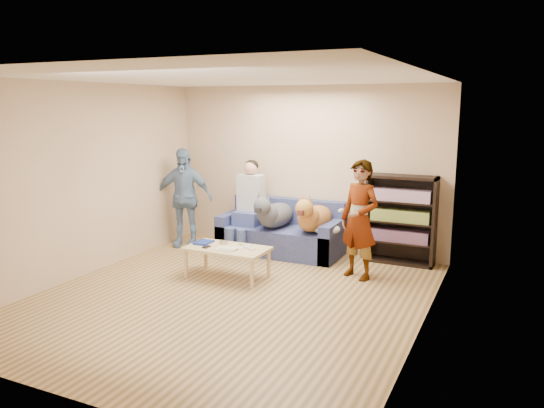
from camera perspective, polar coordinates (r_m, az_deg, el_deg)
The scene contains 27 objects.
ground at distance 6.55m, azimuth -4.53°, elevation -9.99°, with size 5.00×5.00×0.00m, color brown.
ceiling at distance 6.13m, azimuth -4.90°, elevation 13.38°, with size 5.00×5.00×0.00m, color white.
wall_back at distance 8.45m, azimuth 3.76°, elevation 3.82°, with size 4.50×4.50×0.00m, color tan.
wall_front at distance 4.27m, azimuth -21.64°, elevation -3.76°, with size 4.50×4.50×0.00m, color tan.
wall_left at distance 7.57m, azimuth -19.67°, elevation 2.42°, with size 5.00×5.00×0.00m, color tan.
wall_right at distance 5.46m, azimuth 16.23°, elevation -0.38°, with size 5.00×5.00×0.00m, color tan.
blanket at distance 7.85m, azimuth 5.83°, elevation -2.66°, with size 0.43×0.36×0.15m, color #B8B8BD.
person_standing_right at distance 7.12m, azimuth 9.40°, elevation -1.69°, with size 0.58×0.38×1.60m, color gray.
person_standing_left at distance 8.77m, azimuth -9.48°, elevation 0.70°, with size 0.95×0.39×1.62m, color #718CB4.
held_controller at distance 6.96m, azimuth 7.41°, elevation -0.67°, with size 0.04×0.11×0.03m, color white.
notebook_blue at distance 7.38m, azimuth -7.36°, elevation -4.11°, with size 0.20×0.26×0.03m, color navy.
papers at distance 7.04m, azimuth -4.91°, elevation -4.85°, with size 0.26×0.20×0.01m, color silver.
magazine at distance 7.03m, azimuth -4.61°, elevation -4.73°, with size 0.22×0.17×0.01m, color beige.
camera_silver at distance 7.30m, azimuth -5.20°, elevation -4.14°, with size 0.11×0.06×0.05m, color #B1B1B5.
controller_a at distance 7.10m, azimuth -2.48°, elevation -4.62°, with size 0.04×0.13×0.03m, color silver.
controller_b at distance 6.99m, azimuth -2.20°, elevation -4.86°, with size 0.09×0.06×0.03m, color white.
headphone_cup_a at distance 7.03m, azimuth -3.52°, elevation -4.82°, with size 0.07×0.07×0.02m, color white.
headphone_cup_b at distance 7.10m, azimuth -3.21°, elevation -4.66°, with size 0.07×0.07×0.02m, color silver.
pen_orange at distance 7.02m, azimuth -5.65°, elevation -4.93°, with size 0.01×0.01×0.14m, color orange.
pen_black at distance 7.24m, azimuth -3.31°, elevation -4.41°, with size 0.01×0.01×0.14m, color black.
wallet at distance 7.17m, azimuth -7.07°, elevation -4.60°, with size 0.07×0.12×0.01m, color black.
sofa at distance 8.36m, azimuth 1.06°, elevation -3.34°, with size 1.90×0.85×0.82m.
person_seated at distance 8.37m, azimuth -2.58°, elevation 0.12°, with size 0.40×0.73×1.47m.
dog_gray at distance 8.15m, azimuth 0.18°, elevation -1.07°, with size 0.43×1.26×0.62m.
dog_tan at distance 7.93m, azimuth 4.46°, elevation -1.42°, with size 0.43×1.17×0.62m.
coffee_table at distance 7.16m, azimuth -4.85°, elevation -5.02°, with size 1.10×0.60×0.42m.
bookshelf at distance 7.95m, azimuth 13.70°, elevation -1.43°, with size 1.00×0.34×1.30m.
Camera 1 is at (3.05, -5.31, 2.31)m, focal length 35.00 mm.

